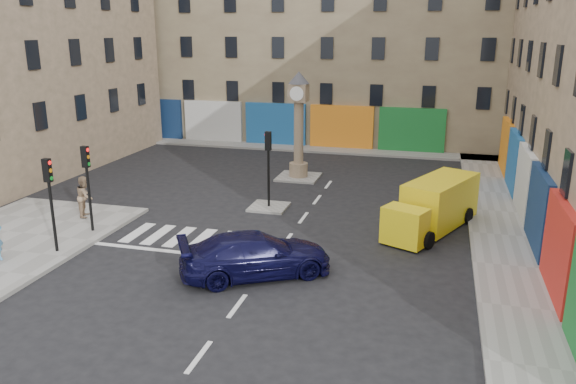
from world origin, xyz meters
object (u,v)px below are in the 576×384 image
at_px(traffic_light_left_near, 50,190).
at_px(yellow_van, 434,206).
at_px(navy_sedan, 256,255).
at_px(traffic_light_left_far, 87,175).
at_px(clock_pillar, 299,118).
at_px(traffic_light_island, 268,157).
at_px(pedestrian_tan, 85,196).

height_order(traffic_light_left_near, yellow_van, traffic_light_left_near).
distance_m(navy_sedan, yellow_van, 8.99).
relative_size(traffic_light_left_far, yellow_van, 0.60).
relative_size(clock_pillar, yellow_van, 0.99).
bearing_deg(traffic_light_island, clock_pillar, 90.00).
height_order(traffic_light_island, pedestrian_tan, traffic_light_island).
distance_m(traffic_light_left_near, navy_sedan, 8.35).
bearing_deg(yellow_van, navy_sedan, -107.87).
relative_size(clock_pillar, navy_sedan, 1.13).
distance_m(clock_pillar, yellow_van, 10.77).
distance_m(traffic_light_left_far, yellow_van, 14.93).
bearing_deg(traffic_light_left_far, clock_pillar, 61.06).
distance_m(traffic_light_island, clock_pillar, 6.07).
bearing_deg(navy_sedan, traffic_light_left_near, 60.40).
bearing_deg(traffic_light_left_near, clock_pillar, 65.45).
relative_size(traffic_light_island, pedestrian_tan, 1.94).
xyz_separation_m(traffic_light_left_far, traffic_light_island, (6.30, 5.40, -0.03)).
distance_m(traffic_light_island, yellow_van, 8.07).
height_order(traffic_light_left_near, navy_sedan, traffic_light_left_near).
bearing_deg(pedestrian_tan, traffic_light_island, -86.03).
bearing_deg(traffic_light_left_near, traffic_light_left_far, 90.00).
bearing_deg(clock_pillar, traffic_light_left_far, -118.94).
distance_m(traffic_light_left_far, clock_pillar, 13.05).
bearing_deg(traffic_light_left_near, yellow_van, 25.84).
relative_size(traffic_light_left_near, pedestrian_tan, 1.94).
bearing_deg(traffic_light_left_far, yellow_van, 17.48).
bearing_deg(traffic_light_left_far, traffic_light_island, 40.60).
bearing_deg(pedestrian_tan, traffic_light_left_near, 176.71).
bearing_deg(navy_sedan, traffic_light_left_far, 43.87).
height_order(traffic_light_left_far, yellow_van, traffic_light_left_far).
relative_size(traffic_light_island, yellow_van, 0.60).
distance_m(traffic_light_left_near, traffic_light_island, 10.03).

